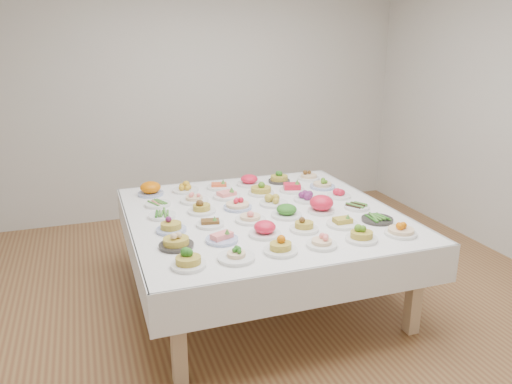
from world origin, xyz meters
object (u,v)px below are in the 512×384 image
object	(u,v)px
dish_35	(309,174)
display_table	(262,221)
dish_18	(162,215)
dish_0	(188,257)

from	to	relation	value
dish_35	display_table	bearing A→B (deg)	-135.04
dish_18	dish_35	distance (m)	1.66
display_table	dish_35	distance (m)	1.10
dish_0	dish_18	distance (m)	0.94
display_table	dish_0	xyz separation A→B (m)	(-0.76, -0.78, 0.13)
display_table	dish_35	bearing A→B (deg)	44.96
display_table	dish_18	world-z (taller)	dish_18
dish_35	dish_0	bearing A→B (deg)	-134.78
display_table	dish_35	size ratio (longest dim) A/B	9.99
dish_0	dish_18	xyz separation A→B (m)	(-0.01, 0.94, -0.04)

